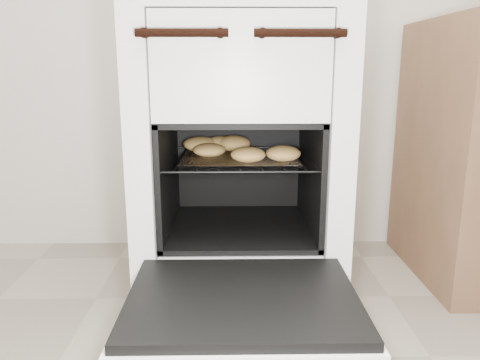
# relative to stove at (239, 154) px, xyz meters

# --- Properties ---
(stove) EXTENTS (0.64, 0.71, 0.97)m
(stove) POSITION_rel_stove_xyz_m (0.00, 0.00, 0.00)
(stove) COLOR white
(stove) RESTS_ON ground
(oven_door) EXTENTS (0.57, 0.44, 0.04)m
(oven_door) POSITION_rel_stove_xyz_m (0.00, -0.54, -0.26)
(oven_door) COLOR black
(oven_door) RESTS_ON stove
(oven_rack) EXTENTS (0.46, 0.44, 0.01)m
(oven_rack) POSITION_rel_stove_xyz_m (-0.00, -0.07, 0.00)
(oven_rack) COLOR black
(oven_rack) RESTS_ON stove
(foil_sheet) EXTENTS (0.36, 0.32, 0.01)m
(foil_sheet) POSITION_rel_stove_xyz_m (0.00, -0.09, 0.01)
(foil_sheet) COLOR white
(foil_sheet) RESTS_ON oven_rack
(baked_rolls) EXTENTS (0.41, 0.33, 0.05)m
(baked_rolls) POSITION_rel_stove_xyz_m (-0.03, -0.06, 0.03)
(baked_rolls) COLOR tan
(baked_rolls) RESTS_ON foil_sheet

